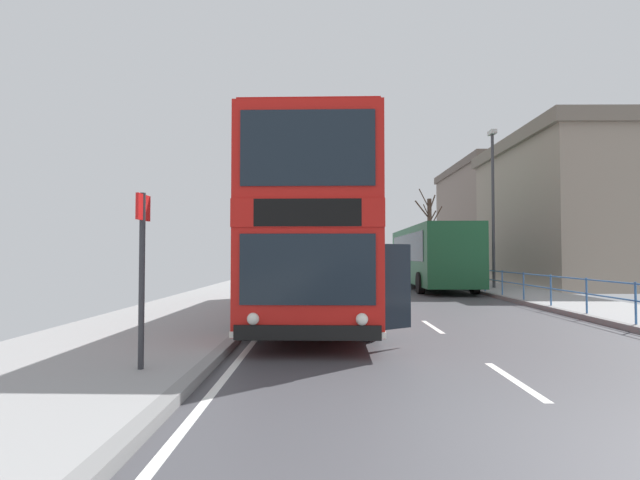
{
  "coord_description": "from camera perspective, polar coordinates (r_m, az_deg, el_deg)",
  "views": [
    {
      "loc": [
        -2.59,
        -3.87,
        1.7
      ],
      "look_at": [
        -2.66,
        7.07,
        2.05
      ],
      "focal_mm": 26.54,
      "sensor_mm": 36.0,
      "label": 1
    }
  ],
  "objects": [
    {
      "name": "ground",
      "position": [
        4.61,
        26.47,
        -22.75
      ],
      "size": [
        15.8,
        140.0,
        0.2
      ],
      "color": "#424247"
    },
    {
      "name": "double_decker_bus_main",
      "position": [
        13.13,
        -0.25,
        0.7
      ],
      "size": [
        3.21,
        11.18,
        4.35
      ],
      "color": "red",
      "rests_on": "ground"
    },
    {
      "name": "background_bus_far_lane",
      "position": [
        24.97,
        13.13,
        -1.81
      ],
      "size": [
        2.79,
        10.92,
        3.08
      ],
      "color": "#19512D",
      "rests_on": "ground"
    },
    {
      "name": "pedestrian_railing_far_kerb",
      "position": [
        19.03,
        22.17,
        -4.44
      ],
      "size": [
        0.05,
        29.8,
        0.95
      ],
      "color": "#386BA8",
      "rests_on": "ground"
    },
    {
      "name": "bus_stop_sign_near",
      "position": [
        6.96,
        -20.65,
        -2.17
      ],
      "size": [
        0.08,
        0.44,
        2.42
      ],
      "color": "#2D2D33",
      "rests_on": "ground"
    },
    {
      "name": "street_lamp_far_side",
      "position": [
        24.4,
        20.13,
        5.0
      ],
      "size": [
        0.28,
        0.6,
        7.61
      ],
      "color": "#38383D",
      "rests_on": "ground"
    },
    {
      "name": "bare_tree_far_00",
      "position": [
        40.43,
        13.07,
        0.83
      ],
      "size": [
        2.27,
        2.13,
        7.06
      ],
      "color": "#423328",
      "rests_on": "ground"
    },
    {
      "name": "background_building_00",
      "position": [
        48.61,
        21.22,
        2.39
      ],
      "size": [
        9.75,
        14.71,
        10.29
      ],
      "color": "slate",
      "rests_on": "ground"
    },
    {
      "name": "background_building_01",
      "position": [
        31.44,
        32.56,
        2.98
      ],
      "size": [
        12.98,
        11.86,
        8.3
      ],
      "color": "gray",
      "rests_on": "ground"
    }
  ]
}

